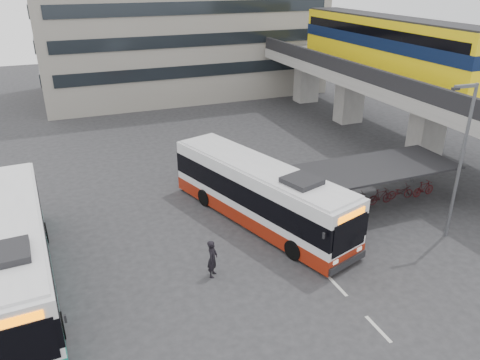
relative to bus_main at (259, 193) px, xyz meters
name	(u,v)px	position (x,y,z in m)	size (l,w,h in m)	color
ground	(259,262)	(-1.67, -3.77, -1.71)	(120.00, 120.00, 0.00)	#28282B
viaduct	(391,63)	(15.33, 9.16, 4.53)	(8.00, 32.00, 9.68)	gray
bike_shelter	(370,184)	(6.80, -0.77, -0.27)	(10.00, 4.00, 2.54)	#595B60
road_markings	(337,285)	(0.83, -6.77, -1.70)	(0.15, 7.60, 0.01)	beige
bus_main	(259,193)	(0.00, 0.00, 0.00)	(6.35, 12.65, 3.68)	white
bus_teal	(14,254)	(-12.33, -1.60, 0.05)	(3.52, 12.95, 3.79)	white
pedestrian	(212,259)	(-4.09, -3.97, -0.78)	(0.67, 0.44, 1.85)	black
lamp_post	(461,154)	(8.47, -5.21, 2.96)	(1.44, 0.26, 8.19)	#595B60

